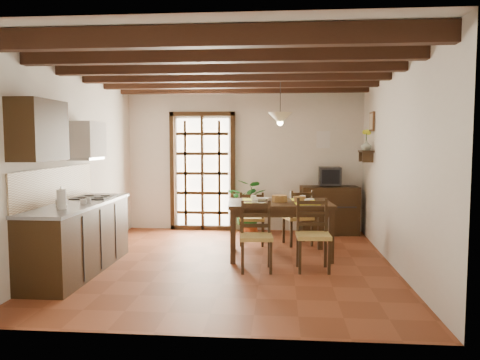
# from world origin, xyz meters

# --- Properties ---
(ground_plane) EXTENTS (5.00, 5.00, 0.00)m
(ground_plane) POSITION_xyz_m (0.00, 0.00, 0.00)
(ground_plane) COLOR brown
(room_shell) EXTENTS (4.52, 5.02, 2.81)m
(room_shell) POSITION_xyz_m (0.00, 0.00, 1.82)
(room_shell) COLOR silver
(room_shell) RESTS_ON ground_plane
(ceiling_beams) EXTENTS (4.50, 4.34, 0.20)m
(ceiling_beams) POSITION_xyz_m (0.00, 0.00, 2.69)
(ceiling_beams) COLOR black
(ceiling_beams) RESTS_ON room_shell
(french_door) EXTENTS (1.26, 0.11, 2.32)m
(french_door) POSITION_xyz_m (-0.80, 2.45, 1.18)
(french_door) COLOR white
(french_door) RESTS_ON ground_plane
(kitchen_counter) EXTENTS (0.64, 2.25, 1.38)m
(kitchen_counter) POSITION_xyz_m (-1.96, -0.60, 0.47)
(kitchen_counter) COLOR black
(kitchen_counter) RESTS_ON ground_plane
(upper_cabinet) EXTENTS (0.35, 0.80, 0.70)m
(upper_cabinet) POSITION_xyz_m (-2.08, -1.30, 1.85)
(upper_cabinet) COLOR black
(upper_cabinet) RESTS_ON room_shell
(range_hood) EXTENTS (0.38, 0.60, 0.54)m
(range_hood) POSITION_xyz_m (-2.05, -0.05, 1.73)
(range_hood) COLOR white
(range_hood) RESTS_ON room_shell
(counter_items) EXTENTS (0.50, 1.43, 0.25)m
(counter_items) POSITION_xyz_m (-1.95, -0.51, 0.96)
(counter_items) COLOR black
(counter_items) RESTS_ON kitchen_counter
(dining_table) EXTENTS (1.60, 1.11, 0.82)m
(dining_table) POSITION_xyz_m (0.69, 0.46, 0.72)
(dining_table) COLOR #342111
(dining_table) RESTS_ON ground_plane
(chair_near_left) EXTENTS (0.46, 0.44, 0.92)m
(chair_near_left) POSITION_xyz_m (0.38, -0.34, 0.29)
(chair_near_left) COLOR tan
(chair_near_left) RESTS_ON ground_plane
(chair_near_right) EXTENTS (0.46, 0.44, 0.95)m
(chair_near_right) POSITION_xyz_m (1.13, -0.27, 0.30)
(chair_near_right) COLOR tan
(chair_near_right) RESTS_ON ground_plane
(chair_far_left) EXTENTS (0.41, 0.39, 0.89)m
(chair_far_left) POSITION_xyz_m (0.24, 1.20, 0.28)
(chair_far_left) COLOR tan
(chair_far_left) RESTS_ON ground_plane
(chair_far_right) EXTENTS (0.54, 0.53, 0.93)m
(chair_far_right) POSITION_xyz_m (1.00, 1.27, 0.29)
(chair_far_right) COLOR tan
(chair_far_right) RESTS_ON ground_plane
(table_setting) EXTENTS (1.10, 0.74, 0.10)m
(table_setting) POSITION_xyz_m (0.69, 0.46, 0.93)
(table_setting) COLOR #F4FF28
(table_setting) RESTS_ON dining_table
(table_bowl) EXTENTS (0.25, 0.25, 0.05)m
(table_bowl) POSITION_xyz_m (0.41, 0.49, 0.85)
(table_bowl) COLOR white
(table_bowl) RESTS_ON dining_table
(sideboard) EXTENTS (1.08, 0.57, 0.89)m
(sideboard) POSITION_xyz_m (1.61, 2.23, 0.44)
(sideboard) COLOR black
(sideboard) RESTS_ON ground_plane
(crt_tv) EXTENTS (0.40, 0.37, 0.34)m
(crt_tv) POSITION_xyz_m (1.61, 2.22, 1.08)
(crt_tv) COLOR black
(crt_tv) RESTS_ON sideboard
(fuse_box) EXTENTS (0.25, 0.03, 0.32)m
(fuse_box) POSITION_xyz_m (1.50, 2.48, 1.75)
(fuse_box) COLOR white
(fuse_box) RESTS_ON room_shell
(plant_pot) EXTENTS (0.34, 0.34, 0.21)m
(plant_pot) POSITION_xyz_m (0.13, 2.09, 0.11)
(plant_pot) COLOR #933715
(plant_pot) RESTS_ON ground_plane
(potted_plant) EXTENTS (2.45, 2.30, 2.18)m
(potted_plant) POSITION_xyz_m (0.13, 2.09, 0.57)
(potted_plant) COLOR #144C19
(potted_plant) RESTS_ON ground_plane
(wall_shelf) EXTENTS (0.20, 0.42, 0.20)m
(wall_shelf) POSITION_xyz_m (2.14, 1.60, 1.51)
(wall_shelf) COLOR black
(wall_shelf) RESTS_ON room_shell
(shelf_vase) EXTENTS (0.15, 0.15, 0.15)m
(shelf_vase) POSITION_xyz_m (2.14, 1.60, 1.65)
(shelf_vase) COLOR #B2BFB2
(shelf_vase) RESTS_ON wall_shelf
(shelf_flowers) EXTENTS (0.14, 0.14, 0.36)m
(shelf_flowers) POSITION_xyz_m (2.14, 1.60, 1.86)
(shelf_flowers) COLOR #F4FF28
(shelf_flowers) RESTS_ON shelf_vase
(framed_picture) EXTENTS (0.03, 0.32, 0.32)m
(framed_picture) POSITION_xyz_m (2.22, 1.60, 2.05)
(framed_picture) COLOR brown
(framed_picture) RESTS_ON room_shell
(pendant_lamp) EXTENTS (0.36, 0.36, 0.84)m
(pendant_lamp) POSITION_xyz_m (0.69, 0.56, 2.08)
(pendant_lamp) COLOR black
(pendant_lamp) RESTS_ON room_shell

